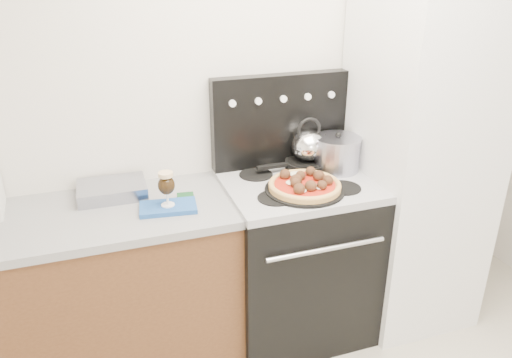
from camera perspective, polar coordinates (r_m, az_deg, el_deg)
name	(u,v)px	position (r m, az deg, el deg)	size (l,w,h in m)	color
room_shell	(384,196)	(1.71, 14.44, -1.93)	(3.52, 3.01, 2.52)	#BDB29D
base_cabinet	(88,299)	(2.67, -18.69, -12.87)	(1.45, 0.60, 0.86)	#59341B
countertop	(74,219)	(2.44, -20.06, -4.32)	(1.48, 0.63, 0.04)	gray
stove_body	(295,260)	(2.82, 4.51, -9.24)	(0.76, 0.65, 0.88)	black
cooktop	(298,185)	(2.59, 4.83, -0.69)	(0.76, 0.65, 0.04)	#ADADB2
backguard	(280,120)	(2.74, 2.73, 6.73)	(0.76, 0.08, 0.50)	black
fridge	(417,162)	(2.89, 17.91, 1.91)	(0.64, 0.68, 1.90)	silver
foil_sheet	(112,190)	(2.56, -16.13, -1.20)	(0.33, 0.24, 0.07)	#B2B5C8
oven_mitt	(168,207)	(2.37, -10.01, -3.22)	(0.26, 0.15, 0.02)	#20509D
beer_glass	(167,189)	(2.33, -10.17, -1.10)	(0.08, 0.08, 0.17)	black
pizza_pan	(305,190)	(2.48, 5.57, -1.23)	(0.40, 0.40, 0.01)	black
pizza	(305,184)	(2.47, 5.60, -0.56)	(0.36, 0.36, 0.05)	#E0B656
skillet	(307,164)	(2.75, 5.91, 1.69)	(0.25, 0.25, 0.04)	black
tea_kettle	(308,143)	(2.71, 6.01, 4.12)	(0.18, 0.18, 0.20)	#B0B1C9
stock_pot	(337,154)	(2.73, 9.23, 2.80)	(0.24, 0.24, 0.18)	#A2A1B3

